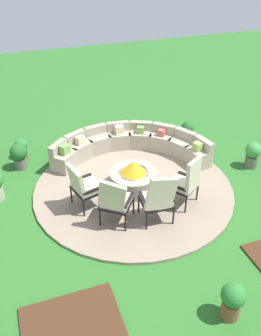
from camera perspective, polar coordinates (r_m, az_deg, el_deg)
ground_plane at (r=8.24m, az=0.46°, el=-3.33°), size 24.00×24.00×0.00m
patio_circle at (r=8.22m, az=0.46°, el=-3.17°), size 4.46×4.46×0.06m
mulch_bed_left at (r=5.95m, az=-9.19°, el=-23.02°), size 1.48×1.07×0.04m
fire_pit at (r=8.05m, az=0.47°, el=-1.51°), size 1.06×1.06×0.68m
curved_stone_bench at (r=9.24m, az=-0.06°, el=3.63°), size 3.75×2.05×0.66m
lounge_chair_front_left at (r=7.41m, az=-7.37°, el=-2.66°), size 0.72×0.71×1.03m
lounge_chair_front_right at (r=6.95m, az=-2.43°, el=-5.05°), size 0.79×0.83×1.10m
lounge_chair_back_left at (r=6.98m, az=4.35°, el=-4.75°), size 0.65×0.59×1.16m
lounge_chair_back_right at (r=7.49m, az=8.77°, el=-2.06°), size 0.75×0.76×1.13m
potted_plant_0 at (r=10.18m, az=8.92°, el=5.97°), size 0.35×0.35×0.53m
potted_plant_1 at (r=9.63m, az=-16.73°, el=3.10°), size 0.34×0.34×0.53m
potted_plant_2 at (r=9.18m, az=-17.09°, el=1.96°), size 0.41×0.41×0.65m
potted_plant_3 at (r=5.88m, az=15.71°, el=-19.26°), size 0.37×0.37×0.67m
potted_plant_5 at (r=9.30m, az=18.61°, el=2.11°), size 0.38×0.38×0.66m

